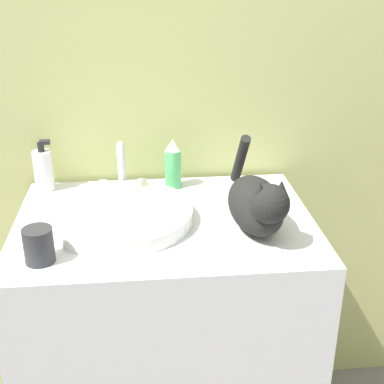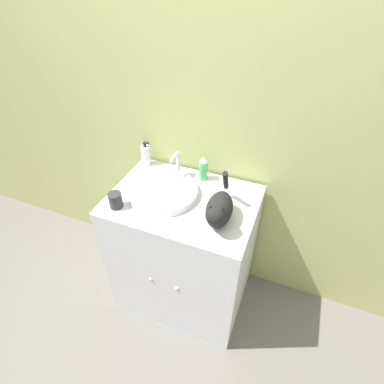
% 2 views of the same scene
% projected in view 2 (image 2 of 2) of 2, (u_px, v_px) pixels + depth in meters
% --- Properties ---
extents(ground_plane, '(8.00, 8.00, 0.00)m').
position_uv_depth(ground_plane, '(168.00, 326.00, 2.03)').
color(ground_plane, slate).
extents(wall_back, '(6.00, 0.05, 2.50)m').
position_uv_depth(wall_back, '(205.00, 116.00, 1.70)').
color(wall_back, tan).
rests_on(wall_back, ground_plane).
extents(vanity_cabinet, '(0.83, 0.61, 0.89)m').
position_uv_depth(vanity_cabinet, '(184.00, 251.00, 1.96)').
color(vanity_cabinet, silver).
rests_on(vanity_cabinet, ground_plane).
extents(sink_basin, '(0.39, 0.39, 0.04)m').
position_uv_depth(sink_basin, '(163.00, 192.00, 1.70)').
color(sink_basin, white).
rests_on(sink_basin, vanity_cabinet).
extents(faucet, '(0.15, 0.11, 0.17)m').
position_uv_depth(faucet, '(177.00, 165.00, 1.81)').
color(faucet, silver).
rests_on(faucet, vanity_cabinet).
extents(cat, '(0.16, 0.36, 0.23)m').
position_uv_depth(cat, '(219.00, 209.00, 1.49)').
color(cat, black).
rests_on(cat, vanity_cabinet).
extents(soap_bottle, '(0.06, 0.06, 0.17)m').
position_uv_depth(soap_bottle, '(146.00, 155.00, 1.92)').
color(soap_bottle, silver).
rests_on(soap_bottle, vanity_cabinet).
extents(spray_bottle, '(0.05, 0.05, 0.16)m').
position_uv_depth(spray_bottle, '(204.00, 168.00, 1.78)').
color(spray_bottle, '#4CB266').
rests_on(spray_bottle, vanity_cabinet).
extents(cup, '(0.07, 0.07, 0.09)m').
position_uv_depth(cup, '(116.00, 200.00, 1.61)').
color(cup, '#2D2D33').
rests_on(cup, vanity_cabinet).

